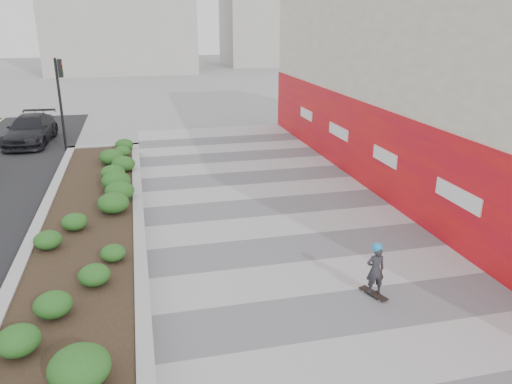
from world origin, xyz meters
TOP-DOWN VIEW (x-y plane):
  - ground at (0.00, 0.00)m, footprint 160.00×160.00m
  - walkway at (0.00, 3.00)m, footprint 8.00×36.00m
  - building at (6.98, 8.98)m, footprint 6.04×24.08m
  - planter at (-5.50, 7.00)m, footprint 3.00×18.00m
  - traffic_signal_near at (-7.23, 17.50)m, footprint 0.33×0.28m
  - manhole_cover at (0.50, 3.00)m, footprint 0.44×0.44m
  - skateboarder at (0.84, 2.26)m, footprint 0.44×0.75m
  - car_dark at (-9.10, 19.42)m, footprint 2.19×4.79m

SIDE VIEW (x-z plane):
  - ground at x=0.00m, z-range 0.00..0.00m
  - manhole_cover at x=0.50m, z-range 0.00..0.01m
  - walkway at x=0.00m, z-range 0.00..0.01m
  - planter at x=-5.50m, z-range -0.03..0.87m
  - skateboarder at x=0.84m, z-range 0.01..1.31m
  - car_dark at x=-9.10m, z-range 0.00..1.36m
  - traffic_signal_near at x=-7.23m, z-range 0.66..4.86m
  - building at x=6.98m, z-range -0.02..7.98m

